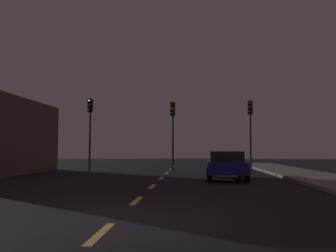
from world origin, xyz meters
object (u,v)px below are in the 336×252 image
at_px(traffic_signal_left, 90,120).
at_px(traffic_signal_right, 250,121).
at_px(traffic_signal_center, 173,122).
at_px(car_stopped_ahead, 226,165).

height_order(traffic_signal_left, traffic_signal_right, traffic_signal_left).
bearing_deg(traffic_signal_center, car_stopped_ahead, -64.55).
height_order(traffic_signal_center, traffic_signal_right, traffic_signal_right).
distance_m(traffic_signal_center, car_stopped_ahead, 7.23).
distance_m(traffic_signal_right, car_stopped_ahead, 6.99).
relative_size(traffic_signal_left, traffic_signal_right, 1.05).
bearing_deg(traffic_signal_center, traffic_signal_left, 179.99).
bearing_deg(car_stopped_ahead, traffic_signal_left, 144.34).
height_order(traffic_signal_right, car_stopped_ahead, traffic_signal_right).
distance_m(traffic_signal_left, car_stopped_ahead, 10.84).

